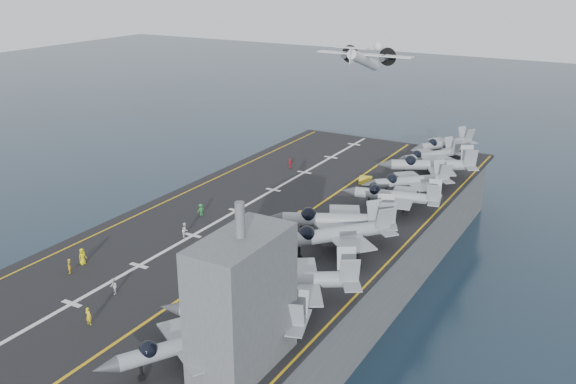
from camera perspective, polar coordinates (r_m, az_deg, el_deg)
The scene contains 29 objects.
ground at distance 91.57m, azimuth -1.25°, elevation -8.42°, with size 500.00×500.00×0.00m, color #142135.
hull at distance 89.32m, azimuth -1.28°, elevation -5.59°, with size 36.00×90.00×10.00m, color #56595E.
flight_deck at distance 87.22m, azimuth -1.30°, elevation -2.50°, with size 38.00×92.00×0.40m, color black.
foul_line at distance 85.74m, azimuth 0.42°, elevation -2.74°, with size 0.35×90.00×0.02m, color gold.
landing_centerline at distance 90.17m, azimuth -4.58°, elevation -1.65°, with size 0.50×90.00×0.02m, color silver.
deck_edge_port at distance 96.44m, azimuth -10.00°, elevation -0.45°, with size 0.25×90.00×0.02m, color gold.
deck_edge_stbd at distance 79.94m, azimuth 10.18°, elevation -4.81°, with size 0.25×90.00×0.02m, color gold.
island_superstructure at distance 53.71m, azimuth -4.14°, elevation -8.42°, with size 5.00×10.00×15.00m, color #56595E, non-canonical shape.
fighter_jet_0 at distance 56.57m, azimuth -9.35°, elevation -13.16°, with size 14.52×16.06×4.64m, color #959EA6, non-canonical shape.
fighter_jet_1 at distance 59.81m, azimuth -4.10°, elevation -10.82°, with size 16.24×13.15×4.89m, color #9AA4AC, non-canonical shape.
fighter_jet_2 at distance 65.19m, azimuth 0.33°, elevation -7.73°, with size 18.92×17.29×5.47m, color #8D949D, non-canonical shape.
fighter_jet_3 at distance 75.75m, azimuth 4.20°, elevation -3.64°, with size 18.70×19.37×5.63m, color #949CA5, non-canonical shape.
fighter_jet_4 at distance 79.71m, azimuth 4.46°, elevation -2.39°, with size 19.61×17.11×5.71m, color #9FA6B1, non-canonical shape.
fighter_jet_5 at distance 90.09m, azimuth 9.64°, elevation -0.27°, with size 15.51×11.93×4.83m, color #979EA6, non-canonical shape.
fighter_jet_6 at distance 96.67m, azimuth 10.87°, elevation 1.04°, with size 16.40×16.25×4.81m, color #969CA5, non-canonical shape.
fighter_jet_7 at distance 104.17m, azimuth 12.70°, elevation 2.45°, with size 18.71×16.55×5.43m, color gray, non-canonical shape.
fighter_jet_8 at distance 110.80m, azimuth 12.56°, elevation 3.26°, with size 14.46×15.72×4.54m, color #9BA2AA, non-canonical shape.
tow_cart_a at distance 70.66m, azimuth -4.96°, elevation -7.41°, with size 2.33×1.69×1.30m, color yellow, non-canonical shape.
tow_cart_b at distance 86.13m, azimuth 1.46°, elevation -2.23°, with size 2.06×1.43×1.18m, color gold, non-canonical shape.
tow_cart_c at distance 101.30m, azimuth 6.91°, elevation 1.04°, with size 2.17×1.65×1.17m, color gold, non-canonical shape.
crew_0 at distance 77.67m, azimuth -17.81°, elevation -5.47°, with size 0.91×1.25×1.94m, color #D8C80D.
crew_1 at distance 76.01m, azimuth -18.87°, elevation -6.25°, with size 1.17×1.24×1.72m, color gold.
crew_2 at distance 82.12m, azimuth -9.16°, elevation -3.34°, with size 1.28×1.39×1.93m, color silver.
crew_3 at distance 88.70m, azimuth -7.75°, elevation -1.57°, with size 1.03×1.20×1.69m, color #1D802F.
crew_4 at distance 108.27m, azimuth 0.19°, elevation 2.57°, with size 0.99×1.20×1.72m, color red.
crew_6 at distance 65.33m, azimuth -17.32°, elevation -10.47°, with size 1.13×0.78×1.83m, color yellow.
crew_7 at distance 70.17m, azimuth -15.25°, elevation -8.08°, with size 1.24×1.24×1.75m, color silver.
transport_plane at distance 142.28m, azimuth 6.78°, elevation 11.55°, with size 21.79×14.91×5.13m, color silver, non-canonical shape.
fighter_jet_9 at distance 118.67m, azimuth 13.82°, elevation 4.25°, with size 14.46×15.72×4.54m, color #9BA2AA, non-canonical shape.
Camera 1 is at (41.75, -69.11, 43.19)m, focal length 40.00 mm.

